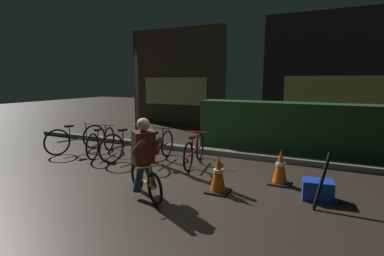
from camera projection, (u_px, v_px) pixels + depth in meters
The scene contains 16 objects.
ground_plane at pixel (168, 181), 5.36m from camera, with size 40.00×40.00×0.00m, color #2D261E.
sidewalk_curb at pixel (213, 151), 7.30m from camera, with size 12.00×0.24×0.12m, color #56544F.
hedge_row at pixel (295, 129), 7.23m from camera, with size 4.80×0.70×1.27m, color #19381C.
storefront_left at pixel (178, 77), 12.25m from camera, with size 4.07×0.54×3.87m.
storefront_right at pixel (341, 72), 10.23m from camera, with size 5.27×0.54×4.16m.
street_post at pixel (136, 96), 6.85m from camera, with size 0.10×0.10×2.90m, color #2D2D33.
parked_bike_leftmost at pixel (76, 139), 7.45m from camera, with size 0.56×1.56×0.74m.
parked_bike_left_mid at pixel (101, 142), 7.14m from camera, with size 0.56×1.48×0.71m.
parked_bike_center_left at pixel (129, 144), 6.81m from camera, with size 0.47×1.64×0.76m.
parked_bike_center_right at pixel (158, 147), 6.58m from camera, with size 0.46×1.58×0.73m.
parked_bike_right_mid at pixel (194, 151), 6.30m from camera, with size 0.46×1.50×0.70m.
traffic_cone_near at pixel (218, 174), 4.79m from camera, with size 0.36×0.36×0.63m.
traffic_cone_far at pixel (280, 167), 5.17m from camera, with size 0.36×0.36×0.62m.
blue_crate at pixel (318, 190), 4.53m from camera, with size 0.44×0.32×0.30m, color #193DB7.
cyclist at pixel (146, 157), 4.58m from camera, with size 1.03×0.71×1.25m.
closed_umbrella at pixel (322, 180), 4.24m from camera, with size 0.05×0.05×0.85m, color black.
Camera 1 is at (2.65, -4.42, 1.82)m, focal length 27.61 mm.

